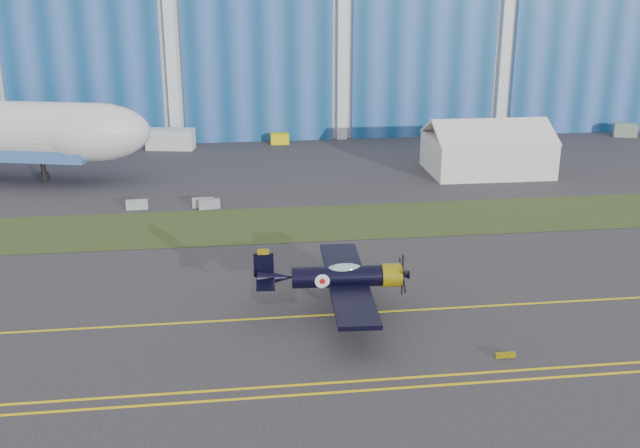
{
  "coord_description": "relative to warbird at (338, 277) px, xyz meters",
  "views": [
    {
      "loc": [
        6.4,
        -48.94,
        21.13
      ],
      "look_at": [
        13.24,
        4.23,
        3.17
      ],
      "focal_mm": 42.0,
      "sensor_mm": 36.0,
      "label": 1
    }
  ],
  "objects": [
    {
      "name": "tent",
      "position": [
        22.05,
        34.33,
        0.48
      ],
      "size": [
        13.24,
        9.78,
        6.09
      ],
      "rotation": [
        0.0,
        0.0,
        -0.01
      ],
      "color": "white",
      "rests_on": "ground"
    },
    {
      "name": "grass_median",
      "position": [
        -13.24,
        18.77,
        -2.55
      ],
      "size": [
        260.0,
        10.0,
        0.02
      ],
      "primitive_type": "cube",
      "color": "#475128",
      "rests_on": "ground"
    },
    {
      "name": "warbird",
      "position": [
        0.0,
        0.0,
        0.0
      ],
      "size": [
        11.92,
        14.12,
        4.02
      ],
      "rotation": [
        0.0,
        0.0,
        -0.05
      ],
      "color": "black",
      "rests_on": "ground"
    },
    {
      "name": "taxiway_centreline",
      "position": [
        -13.24,
        -0.23,
        -2.56
      ],
      "size": [
        200.0,
        0.2,
        0.02
      ],
      "primitive_type": "cube",
      "color": "yellow",
      "rests_on": "ground"
    },
    {
      "name": "barrier_c",
      "position": [
        -9.21,
        24.83,
        -2.12
      ],
      "size": [
        2.01,
        0.62,
        0.9
      ],
      "primitive_type": "cube",
      "rotation": [
        0.0,
        0.0,
        -0.01
      ],
      "color": "#938A9B",
      "rests_on": "ground"
    },
    {
      "name": "tug",
      "position": [
        0.2,
        51.91,
        -1.89
      ],
      "size": [
        2.35,
        1.48,
        1.37
      ],
      "primitive_type": "cube",
      "rotation": [
        0.0,
        0.0,
        0.01
      ],
      "color": "yellow",
      "rests_on": "ground"
    },
    {
      "name": "hangar",
      "position": [
        -13.24,
        76.56,
        12.39
      ],
      "size": [
        220.0,
        45.7,
        30.0
      ],
      "color": "silver",
      "rests_on": "ground"
    },
    {
      "name": "edge_line_near",
      "position": [
        -13.24,
        -9.73,
        -2.56
      ],
      "size": [
        80.0,
        0.2,
        0.02
      ],
      "primitive_type": "cube",
      "color": "yellow",
      "rests_on": "ground"
    },
    {
      "name": "barrier_a",
      "position": [
        -15.38,
        24.97,
        -2.12
      ],
      "size": [
        2.02,
        0.68,
        0.9
      ],
      "primitive_type": "cube",
      "rotation": [
        0.0,
        0.0,
        0.04
      ],
      "color": "#919B95",
      "rests_on": "ground"
    },
    {
      "name": "ground",
      "position": [
        -13.24,
        4.77,
        -2.57
      ],
      "size": [
        260.0,
        260.0,
        0.0
      ],
      "primitive_type": "plane",
      "color": "#383339",
      "rests_on": "ground"
    },
    {
      "name": "shipping_container",
      "position": [
        -13.74,
        50.57,
        -1.29
      ],
      "size": [
        6.24,
        3.4,
        2.56
      ],
      "primitive_type": "cube",
      "rotation": [
        0.0,
        0.0,
        -0.18
      ],
      "color": "silver",
      "rests_on": "ground"
    },
    {
      "name": "guard_board_right",
      "position": [
        8.76,
        -7.23,
        -2.39
      ],
      "size": [
        1.2,
        0.15,
        0.35
      ],
      "primitive_type": "cube",
      "color": "yellow",
      "rests_on": "ground"
    },
    {
      "name": "gse_box",
      "position": [
        47.4,
        50.5,
        -1.67
      ],
      "size": [
        3.36,
        2.58,
        1.79
      ],
      "primitive_type": "cube",
      "rotation": [
        0.0,
        0.0,
        -0.38
      ],
      "color": "gray",
      "rests_on": "ground"
    },
    {
      "name": "barrier_b",
      "position": [
        -8.63,
        24.27,
        -2.12
      ],
      "size": [
        2.07,
        0.91,
        0.9
      ],
      "primitive_type": "cube",
      "rotation": [
        0.0,
        0.0,
        0.16
      ],
      "color": "gray",
      "rests_on": "ground"
    },
    {
      "name": "edge_line_far",
      "position": [
        -13.24,
        -8.73,
        -2.56
      ],
      "size": [
        80.0,
        0.2,
        0.02
      ],
      "primitive_type": "cube",
      "color": "yellow",
      "rests_on": "ground"
    }
  ]
}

